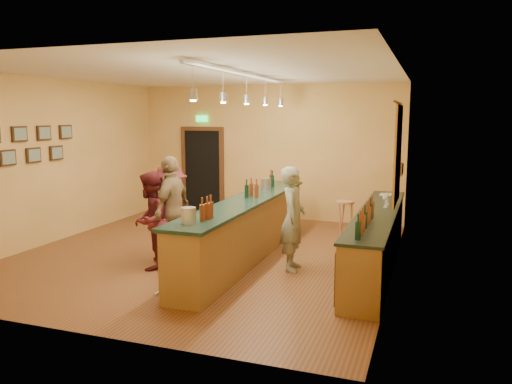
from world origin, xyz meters
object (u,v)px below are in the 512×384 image
(bartender, at_px, (293,219))
(customer_a, at_px, (151,220))
(customer_c, at_px, (170,210))
(back_counter, at_px, (377,239))
(customer_b, at_px, (172,210))
(tasting_bar, at_px, (247,224))
(bar_stool, at_px, (345,208))

(bartender, bearing_deg, customer_a, 99.07)
(bartender, height_order, customer_c, bartender)
(back_counter, bearing_deg, customer_a, -160.62)
(bartender, distance_m, customer_b, 2.02)
(bartender, xyz_separation_m, customer_a, (-2.20, -0.69, -0.05))
(tasting_bar, height_order, customer_b, customer_b)
(back_counter, relative_size, tasting_bar, 0.89)
(tasting_bar, relative_size, customer_c, 3.11)
(bartender, relative_size, bar_stool, 2.19)
(bar_stool, bearing_deg, customer_a, -130.94)
(back_counter, distance_m, bar_stool, 2.02)
(bar_stool, bearing_deg, tasting_bar, -124.26)
(tasting_bar, xyz_separation_m, customer_c, (-1.33, -0.29, 0.21))
(tasting_bar, bearing_deg, bartender, -20.86)
(back_counter, relative_size, bar_stool, 5.93)
(tasting_bar, bearing_deg, bar_stool, 55.74)
(tasting_bar, height_order, customer_c, customer_c)
(bartender, height_order, customer_b, customer_b)
(tasting_bar, distance_m, bartender, 1.02)
(back_counter, bearing_deg, customer_b, -164.75)
(bartender, height_order, bar_stool, bartender)
(tasting_bar, relative_size, bartender, 3.03)
(back_counter, bearing_deg, customer_c, -172.34)
(customer_b, bearing_deg, back_counter, 103.74)
(back_counter, height_order, customer_a, customer_a)
(customer_b, xyz_separation_m, bar_stool, (2.44, 2.73, -0.29))
(customer_c, bearing_deg, tasting_bar, 81.16)
(customer_a, xyz_separation_m, customer_b, (0.21, 0.33, 0.12))
(customer_a, height_order, customer_b, customer_b)
(customer_b, bearing_deg, bartender, 98.65)
(back_counter, height_order, customer_c, customer_c)
(customer_b, bearing_deg, tasting_bar, 122.09)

